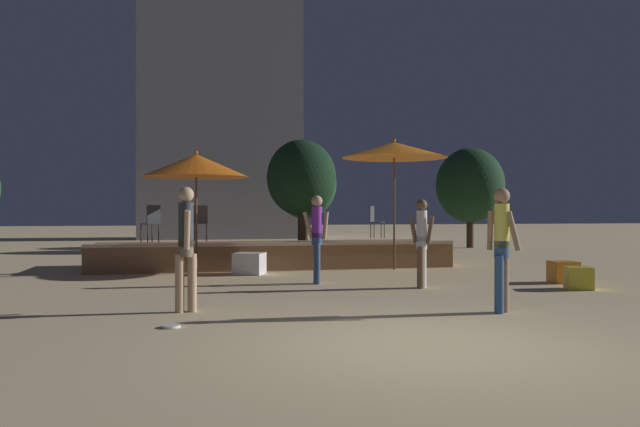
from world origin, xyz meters
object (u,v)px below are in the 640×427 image
Objects in this scene: person_1 at (317,235)px; background_tree_2 at (301,178)px; person_2 at (186,243)px; bistro_chair_1 at (200,219)px; cube_seat_2 at (249,263)px; bistro_chair_2 at (152,220)px; patio_umbrella_0 at (196,166)px; bistro_chair_0 at (374,219)px; background_tree_3 at (470,185)px; cube_seat_0 at (563,272)px; cube_seat_1 at (579,278)px; person_3 at (422,240)px; background_tree_0 at (305,184)px; patio_umbrella_1 at (394,150)px; frisbee_disc at (171,326)px; person_0 at (502,244)px.

person_1 is 0.42× the size of background_tree_2.
bistro_chair_1 is (0.39, 6.95, 0.25)m from person_2.
bistro_chair_2 is at bearing 153.22° from cube_seat_2.
patio_umbrella_0 is at bearing -93.89° from bistro_chair_1.
background_tree_3 is (5.93, 6.26, 1.24)m from bistro_chair_0.
cube_seat_2 is (-6.01, 3.06, 0.03)m from cube_seat_0.
cube_seat_2 reaches higher than cube_seat_1.
person_3 is 14.57m from background_tree_0.
cube_seat_1 is 0.14× the size of background_tree_2.
person_1 reaches higher than bistro_chair_0.
patio_umbrella_1 is at bearing 124.82° from cube_seat_0.
patio_umbrella_1 is 0.80× the size of background_tree_0.
cube_seat_1 is 4.98m from person_1.
bistro_chair_2 reaches higher than frisbee_disc.
frisbee_disc is (-2.74, -4.21, -0.94)m from person_1.
bistro_chair_1 is (0.13, 1.37, -1.26)m from patio_umbrella_0.
cube_seat_1 is at bearing -107.51° from background_tree_3.
bistro_chair_0 is at bearing 58.45° from frisbee_disc.
background_tree_2 is at bearing 102.30° from cube_seat_1.
person_1 is 0.44× the size of background_tree_3.
cube_seat_2 is (-5.65, 4.08, 0.04)m from cube_seat_1.
bistro_chair_1 is (-7.07, 4.82, 1.02)m from cube_seat_0.
cube_seat_0 is 0.62× the size of bistro_chair_0.
person_1 is 1.95× the size of bistro_chair_0.
patio_umbrella_0 is at bearing 146.91° from cube_seat_1.
cube_seat_2 is at bearing 75.67° from frisbee_disc.
patio_umbrella_1 is at bearing 138.96° from bistro_chair_2.
cube_seat_1 is 7.64m from frisbee_disc.
patio_umbrella_1 is 3.88× the size of cube_seat_2.
background_tree_2 is at bearing 71.86° from cube_seat_2.
background_tree_3 is (4.00, 12.68, 2.27)m from cube_seat_1.
person_0 is at bearing 33.21° from person_1.
person_3 is 5.69m from bistro_chair_0.
bistro_chair_0 is at bearing -132.83° from person_0.
person_2 is 17.18m from background_tree_0.
bistro_chair_2 is (-7.87, 5.20, 1.03)m from cube_seat_1.
bistro_chair_1 is 1.32m from bistro_chair_2.
patio_umbrella_1 is 0.81× the size of background_tree_3.
person_2 is at bearing -91.58° from bistro_chair_1.
background_tree_3 is (10.71, 6.85, 1.24)m from bistro_chair_1.
frisbee_disc is at bearing -176.37° from bistro_chair_0.
person_0 is at bearing 161.49° from person_2.
person_2 is at bearing -106.68° from background_tree_0.
patio_umbrella_0 is 11.76m from background_tree_0.
bistro_chair_0 is 0.22× the size of background_tree_0.
cube_seat_0 is at bearing 70.38° from cube_seat_1.
person_3 is at bearing 105.52° from bistro_chair_2.
bistro_chair_0 is (-2.29, 5.40, 1.02)m from cube_seat_0.
cube_seat_0 reaches higher than frisbee_disc.
patio_umbrella_1 is at bearing 144.59° from person_1.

